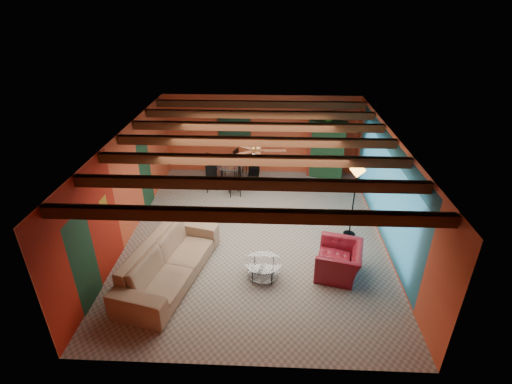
{
  "coord_description": "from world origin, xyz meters",
  "views": [
    {
      "loc": [
        0.37,
        -8.37,
        5.67
      ],
      "look_at": [
        0.0,
        0.2,
        1.15
      ],
      "focal_mm": 26.79,
      "sensor_mm": 36.0,
      "label": 1
    }
  ],
  "objects_px": {
    "sofa": "(169,261)",
    "dining_table": "(231,171)",
    "potted_plant": "(329,116)",
    "armchair": "(339,260)",
    "armoire": "(326,150)",
    "floor_lamp": "(353,203)",
    "vase": "(230,155)",
    "coffee_table": "(263,269)"
  },
  "relations": [
    {
      "from": "coffee_table",
      "to": "potted_plant",
      "type": "distance_m",
      "value": 6.05
    },
    {
      "from": "potted_plant",
      "to": "sofa",
      "type": "bearing_deg",
      "value": -126.15
    },
    {
      "from": "sofa",
      "to": "armoire",
      "type": "distance_m",
      "value": 6.82
    },
    {
      "from": "coffee_table",
      "to": "vase",
      "type": "height_order",
      "value": "vase"
    },
    {
      "from": "armchair",
      "to": "dining_table",
      "type": "distance_m",
      "value": 5.23
    },
    {
      "from": "vase",
      "to": "sofa",
      "type": "bearing_deg",
      "value": -100.44
    },
    {
      "from": "dining_table",
      "to": "potted_plant",
      "type": "relative_size",
      "value": 3.79
    },
    {
      "from": "armchair",
      "to": "floor_lamp",
      "type": "xyz_separation_m",
      "value": [
        0.53,
        1.58,
        0.58
      ]
    },
    {
      "from": "potted_plant",
      "to": "vase",
      "type": "distance_m",
      "value": 3.43
    },
    {
      "from": "armoire",
      "to": "potted_plant",
      "type": "xyz_separation_m",
      "value": [
        0.0,
        0.0,
        1.19
      ]
    },
    {
      "from": "armchair",
      "to": "potted_plant",
      "type": "bearing_deg",
      "value": -169.32
    },
    {
      "from": "armchair",
      "to": "floor_lamp",
      "type": "relative_size",
      "value": 0.58
    },
    {
      "from": "coffee_table",
      "to": "potted_plant",
      "type": "height_order",
      "value": "potted_plant"
    },
    {
      "from": "dining_table",
      "to": "armchair",
      "type": "bearing_deg",
      "value": -56.64
    },
    {
      "from": "sofa",
      "to": "vase",
      "type": "distance_m",
      "value": 4.79
    },
    {
      "from": "sofa",
      "to": "dining_table",
      "type": "distance_m",
      "value": 4.75
    },
    {
      "from": "sofa",
      "to": "dining_table",
      "type": "relative_size",
      "value": 1.65
    },
    {
      "from": "coffee_table",
      "to": "vase",
      "type": "relative_size",
      "value": 4.42
    },
    {
      "from": "sofa",
      "to": "floor_lamp",
      "type": "relative_size",
      "value": 1.6
    },
    {
      "from": "armoire",
      "to": "floor_lamp",
      "type": "bearing_deg",
      "value": -62.57
    },
    {
      "from": "floor_lamp",
      "to": "sofa",
      "type": "bearing_deg",
      "value": -156.13
    },
    {
      "from": "armoire",
      "to": "vase",
      "type": "xyz_separation_m",
      "value": [
        -3.15,
        -0.81,
        0.09
      ]
    },
    {
      "from": "armoire",
      "to": "potted_plant",
      "type": "bearing_deg",
      "value": 0.0
    },
    {
      "from": "armchair",
      "to": "armoire",
      "type": "relative_size",
      "value": 0.58
    },
    {
      "from": "armchair",
      "to": "coffee_table",
      "type": "height_order",
      "value": "armchair"
    },
    {
      "from": "dining_table",
      "to": "potted_plant",
      "type": "height_order",
      "value": "potted_plant"
    },
    {
      "from": "floor_lamp",
      "to": "vase",
      "type": "xyz_separation_m",
      "value": [
        -3.41,
        2.79,
        0.1
      ]
    },
    {
      "from": "coffee_table",
      "to": "sofa",
      "type": "bearing_deg",
      "value": -177.26
    },
    {
      "from": "floor_lamp",
      "to": "potted_plant",
      "type": "distance_m",
      "value": 3.8
    },
    {
      "from": "armoire",
      "to": "floor_lamp",
      "type": "xyz_separation_m",
      "value": [
        0.26,
        -3.6,
        -0.01
      ]
    },
    {
      "from": "armchair",
      "to": "coffee_table",
      "type": "relative_size",
      "value": 1.29
    },
    {
      "from": "sofa",
      "to": "coffee_table",
      "type": "relative_size",
      "value": 3.54
    },
    {
      "from": "floor_lamp",
      "to": "dining_table",
      "type": "bearing_deg",
      "value": 140.72
    },
    {
      "from": "sofa",
      "to": "vase",
      "type": "bearing_deg",
      "value": 3.19
    },
    {
      "from": "floor_lamp",
      "to": "potted_plant",
      "type": "relative_size",
      "value": 3.92
    },
    {
      "from": "armchair",
      "to": "vase",
      "type": "relative_size",
      "value": 5.72
    },
    {
      "from": "armoire",
      "to": "potted_plant",
      "type": "height_order",
      "value": "potted_plant"
    },
    {
      "from": "dining_table",
      "to": "potted_plant",
      "type": "bearing_deg",
      "value": 14.51
    },
    {
      "from": "dining_table",
      "to": "potted_plant",
      "type": "distance_m",
      "value": 3.65
    },
    {
      "from": "dining_table",
      "to": "potted_plant",
      "type": "xyz_separation_m",
      "value": [
        3.15,
        0.81,
        1.66
      ]
    },
    {
      "from": "dining_table",
      "to": "armoire",
      "type": "distance_m",
      "value": 3.29
    },
    {
      "from": "potted_plant",
      "to": "armchair",
      "type": "bearing_deg",
      "value": -93.03
    }
  ]
}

